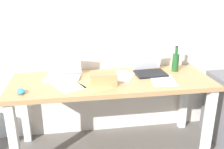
{
  "coord_description": "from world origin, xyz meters",
  "views": [
    {
      "loc": [
        -0.34,
        -2.1,
        1.53
      ],
      "look_at": [
        0.0,
        0.0,
        0.77
      ],
      "focal_mm": 40.33,
      "sensor_mm": 36.0,
      "label": 1
    }
  ],
  "objects_px": {
    "laptop_left": "(63,72)",
    "beer_bottle": "(176,62)",
    "desk": "(112,90)",
    "laptop_right": "(149,69)",
    "computer_mouse": "(21,91)",
    "cardboard_box": "(104,78)"
  },
  "relations": [
    {
      "from": "laptop_left",
      "to": "beer_bottle",
      "type": "xyz_separation_m",
      "value": [
        1.09,
        0.02,
        0.05
      ]
    },
    {
      "from": "desk",
      "to": "beer_bottle",
      "type": "xyz_separation_m",
      "value": [
        0.66,
        0.14,
        0.2
      ]
    },
    {
      "from": "desk",
      "to": "laptop_right",
      "type": "xyz_separation_m",
      "value": [
        0.38,
        0.12,
        0.14
      ]
    },
    {
      "from": "desk",
      "to": "laptop_left",
      "type": "distance_m",
      "value": 0.48
    },
    {
      "from": "desk",
      "to": "laptop_right",
      "type": "height_order",
      "value": "laptop_right"
    },
    {
      "from": "laptop_left",
      "to": "laptop_right",
      "type": "xyz_separation_m",
      "value": [
        0.82,
        -0.01,
        -0.01
      ]
    },
    {
      "from": "laptop_left",
      "to": "laptop_right",
      "type": "relative_size",
      "value": 1.16
    },
    {
      "from": "computer_mouse",
      "to": "laptop_left",
      "type": "bearing_deg",
      "value": 21.6
    },
    {
      "from": "desk",
      "to": "computer_mouse",
      "type": "xyz_separation_m",
      "value": [
        -0.76,
        -0.18,
        0.12
      ]
    },
    {
      "from": "laptop_right",
      "to": "cardboard_box",
      "type": "bearing_deg",
      "value": -156.83
    },
    {
      "from": "laptop_right",
      "to": "beer_bottle",
      "type": "relative_size",
      "value": 1.19
    },
    {
      "from": "beer_bottle",
      "to": "cardboard_box",
      "type": "distance_m",
      "value": 0.78
    },
    {
      "from": "laptop_left",
      "to": "computer_mouse",
      "type": "relative_size",
      "value": 3.49
    },
    {
      "from": "laptop_right",
      "to": "computer_mouse",
      "type": "height_order",
      "value": "laptop_right"
    },
    {
      "from": "desk",
      "to": "laptop_left",
      "type": "relative_size",
      "value": 5.19
    },
    {
      "from": "beer_bottle",
      "to": "cardboard_box",
      "type": "xyz_separation_m",
      "value": [
        -0.74,
        -0.23,
        -0.05
      ]
    },
    {
      "from": "beer_bottle",
      "to": "laptop_left",
      "type": "bearing_deg",
      "value": -179.05
    },
    {
      "from": "laptop_right",
      "to": "beer_bottle",
      "type": "xyz_separation_m",
      "value": [
        0.27,
        0.03,
        0.05
      ]
    },
    {
      "from": "desk",
      "to": "laptop_left",
      "type": "xyz_separation_m",
      "value": [
        -0.43,
        0.13,
        0.15
      ]
    },
    {
      "from": "laptop_left",
      "to": "computer_mouse",
      "type": "xyz_separation_m",
      "value": [
        -0.32,
        -0.31,
        -0.03
      ]
    },
    {
      "from": "beer_bottle",
      "to": "computer_mouse",
      "type": "bearing_deg",
      "value": -167.11
    },
    {
      "from": "cardboard_box",
      "to": "desk",
      "type": "bearing_deg",
      "value": 44.23
    }
  ]
}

